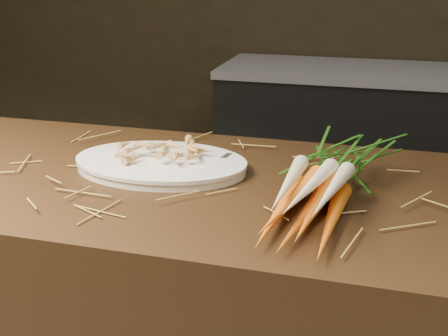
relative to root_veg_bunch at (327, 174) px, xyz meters
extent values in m
cube|color=black|center=(0.18, 1.90, -0.55)|extent=(1.80, 0.60, 0.80)
cube|color=#99999E|center=(0.18, 1.90, -0.13)|extent=(1.82, 0.62, 0.04)
cone|color=#DA5C00|center=(-0.07, -0.15, -0.03)|extent=(0.07, 0.31, 0.04)
cone|color=#DA5C00|center=(-0.02, -0.15, -0.03)|extent=(0.09, 0.31, 0.04)
cone|color=#DA5C00|center=(0.02, -0.16, -0.03)|extent=(0.06, 0.31, 0.04)
cone|color=#DA5C00|center=(-0.05, -0.16, 0.00)|extent=(0.10, 0.31, 0.04)
cone|color=#DA5C00|center=(0.00, -0.17, 0.00)|extent=(0.07, 0.31, 0.04)
cone|color=beige|center=(-0.06, -0.14, 0.02)|extent=(0.04, 0.29, 0.05)
cone|color=beige|center=(-0.02, -0.15, 0.03)|extent=(0.08, 0.29, 0.04)
cone|color=beige|center=(0.02, -0.15, 0.02)|extent=(0.07, 0.29, 0.05)
ellipsoid|color=#235813|center=(0.02, 0.11, 0.00)|extent=(0.23, 0.29, 0.10)
cube|color=silver|center=(-0.25, 0.04, -0.03)|extent=(0.04, 0.15, 0.00)
camera|label=1|loc=(0.08, -1.10, 0.42)|focal=45.00mm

